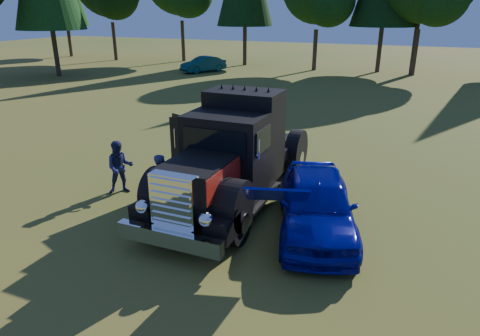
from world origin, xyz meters
name	(u,v)px	position (x,y,z in m)	size (l,w,h in m)	color
ground	(188,225)	(0.00, 0.00, 0.00)	(120.00, 120.00, 0.00)	#3C581A
diamond_t_truck	(232,158)	(0.46, 1.75, 1.28)	(3.32, 7.16, 3.00)	black
hotrod_coupe	(316,203)	(3.03, 0.95, 0.75)	(2.94, 4.68, 1.89)	#060D93
spectator_near	(163,184)	(-0.93, 0.41, 0.81)	(0.59, 0.39, 1.62)	#1D2E43
spectator_far	(120,167)	(-2.80, 1.04, 0.79)	(0.77, 0.60, 1.58)	#1D2B45
distant_teal_car	(203,64)	(-12.37, 24.57, 0.65)	(1.37, 3.94, 1.30)	#093238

